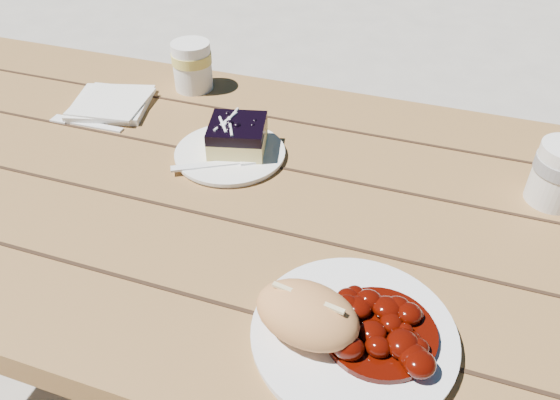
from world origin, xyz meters
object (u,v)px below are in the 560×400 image
(second_cup, at_px, (192,66))
(main_plate, at_px, (353,336))
(coffee_cup, at_px, (560,174))
(bread_roll, at_px, (307,314))
(blueberry_cake, at_px, (238,135))
(dessert_plate, at_px, (230,154))
(picnic_table, at_px, (283,267))

(second_cup, bearing_deg, main_plate, -48.49)
(coffee_cup, bearing_deg, main_plate, -122.59)
(bread_roll, xyz_separation_m, blueberry_cake, (-0.24, 0.36, -0.01))
(bread_roll, distance_m, second_cup, 0.71)
(main_plate, distance_m, dessert_plate, 0.44)
(main_plate, bearing_deg, blueberry_cake, 130.86)
(picnic_table, distance_m, dessert_plate, 0.23)
(main_plate, xyz_separation_m, blueberry_cake, (-0.29, 0.34, 0.03))
(picnic_table, distance_m, second_cup, 0.49)
(dessert_plate, bearing_deg, blueberry_cake, 56.31)
(dessert_plate, xyz_separation_m, coffee_cup, (0.54, 0.05, 0.05))
(bread_roll, bearing_deg, picnic_table, 114.35)
(main_plate, bearing_deg, coffee_cup, 57.41)
(bread_roll, bearing_deg, coffee_cup, 53.30)
(picnic_table, relative_size, blueberry_cake, 16.73)
(dessert_plate, xyz_separation_m, second_cup, (-0.18, 0.22, 0.05))
(bread_roll, bearing_deg, dessert_plate, 125.81)
(dessert_plate, bearing_deg, coffee_cup, 5.68)
(coffee_cup, bearing_deg, second_cup, 166.99)
(bread_roll, relative_size, dessert_plate, 0.67)
(main_plate, bearing_deg, picnic_table, 125.80)
(blueberry_cake, xyz_separation_m, coffee_cup, (0.53, 0.04, 0.01))
(main_plate, height_order, second_cup, second_cup)
(coffee_cup, distance_m, second_cup, 0.74)
(picnic_table, xyz_separation_m, second_cup, (-0.31, 0.31, 0.21))
(dessert_plate, relative_size, second_cup, 1.88)
(main_plate, xyz_separation_m, coffee_cup, (0.24, 0.38, 0.04))
(picnic_table, relative_size, dessert_plate, 10.31)
(bread_roll, distance_m, blueberry_cake, 0.43)
(picnic_table, distance_m, main_plate, 0.34)
(second_cup, bearing_deg, bread_roll, -52.89)
(main_plate, distance_m, blueberry_cake, 0.45)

